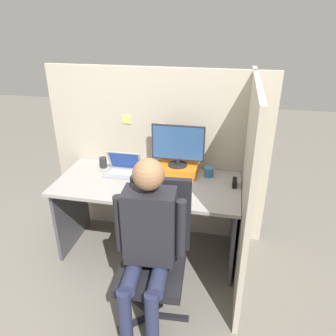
% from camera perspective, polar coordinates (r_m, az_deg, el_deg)
% --- Properties ---
extents(ground_plane, '(12.00, 12.00, 0.00)m').
position_cam_1_polar(ground_plane, '(3.07, -5.04, -18.46)').
color(ground_plane, slate).
extents(cubicle_panel_back, '(2.13, 0.05, 1.69)m').
position_cam_1_polar(cubicle_panel_back, '(3.22, -1.77, 2.16)').
color(cubicle_panel_back, '#B7AD99').
rests_on(cubicle_panel_back, ground).
extents(cubicle_panel_right, '(0.04, 1.40, 1.69)m').
position_cam_1_polar(cubicle_panel_right, '(2.72, 13.37, -3.23)').
color(cubicle_panel_right, '#B7AD99').
rests_on(cubicle_panel_right, ground).
extents(desk, '(1.63, 0.75, 0.76)m').
position_cam_1_polar(desk, '(3.00, -3.46, -5.52)').
color(desk, '#9E9993').
rests_on(desk, ground).
extents(paper_box, '(0.36, 0.24, 0.08)m').
position_cam_1_polar(paper_box, '(3.04, 1.68, -0.25)').
color(paper_box, orange).
rests_on(paper_box, desk).
extents(monitor, '(0.48, 0.18, 0.39)m').
position_cam_1_polar(monitor, '(2.95, 1.75, 4.04)').
color(monitor, '#232328').
rests_on(monitor, paper_box).
extents(laptop, '(0.32, 0.21, 0.21)m').
position_cam_1_polar(laptop, '(3.06, -7.70, -0.28)').
color(laptop, '#99999E').
rests_on(laptop, desk).
extents(mouse, '(0.06, 0.05, 0.04)m').
position_cam_1_polar(mouse, '(2.87, -4.71, -2.55)').
color(mouse, silver).
rests_on(mouse, desk).
extents(stapler, '(0.04, 0.12, 0.06)m').
position_cam_1_polar(stapler, '(2.90, 11.53, -2.51)').
color(stapler, black).
rests_on(stapler, desk).
extents(carrot_toy, '(0.05, 0.16, 0.05)m').
position_cam_1_polar(carrot_toy, '(2.66, -0.83, -4.78)').
color(carrot_toy, orange).
rests_on(carrot_toy, desk).
extents(office_chair, '(0.53, 0.57, 1.08)m').
position_cam_1_polar(office_chair, '(2.47, -2.16, -14.34)').
color(office_chair, black).
rests_on(office_chair, ground).
extents(person, '(0.48, 0.44, 1.33)m').
position_cam_1_polar(person, '(2.20, -3.57, -12.40)').
color(person, '#282D4C').
rests_on(person, ground).
extents(coffee_mug, '(0.09, 0.09, 0.09)m').
position_cam_1_polar(coffee_mug, '(3.01, 7.11, -0.67)').
color(coffee_mug, teal).
rests_on(coffee_mug, desk).
extents(pen_cup, '(0.07, 0.07, 0.10)m').
position_cam_1_polar(pen_cup, '(3.22, -11.23, 0.96)').
color(pen_cup, '#28282D').
rests_on(pen_cup, desk).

